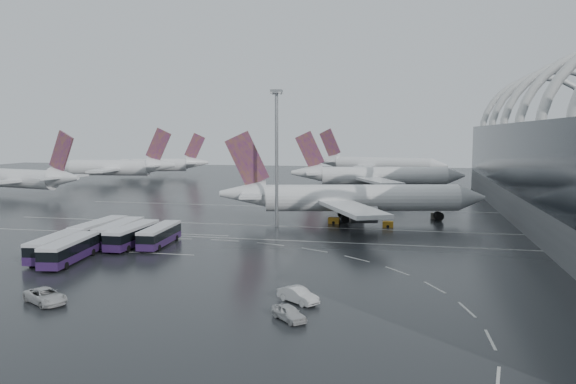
% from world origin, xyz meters
% --- Properties ---
extents(ground, '(420.00, 420.00, 0.00)m').
position_xyz_m(ground, '(0.00, 0.00, 0.00)').
color(ground, black).
rests_on(ground, ground).
extents(lane_marking_near, '(120.00, 0.25, 0.01)m').
position_xyz_m(lane_marking_near, '(0.00, -2.00, 0.01)').
color(lane_marking_near, beige).
rests_on(lane_marking_near, ground).
extents(lane_marking_mid, '(120.00, 0.25, 0.01)m').
position_xyz_m(lane_marking_mid, '(0.00, 12.00, 0.01)').
color(lane_marking_mid, beige).
rests_on(lane_marking_mid, ground).
extents(lane_marking_far, '(120.00, 0.25, 0.01)m').
position_xyz_m(lane_marking_far, '(0.00, 40.00, 0.01)').
color(lane_marking_far, beige).
rests_on(lane_marking_far, ground).
extents(bus_bay_line_south, '(28.00, 0.25, 0.01)m').
position_xyz_m(bus_bay_line_south, '(-24.00, -16.00, 0.01)').
color(bus_bay_line_south, beige).
rests_on(bus_bay_line_south, ground).
extents(bus_bay_line_north, '(28.00, 0.25, 0.01)m').
position_xyz_m(bus_bay_line_north, '(-24.00, 0.00, 0.01)').
color(bus_bay_line_north, beige).
rests_on(bus_bay_line_north, ground).
extents(airliner_main, '(54.00, 46.64, 18.43)m').
position_xyz_m(airliner_main, '(8.80, 21.04, 4.62)').
color(airliner_main, white).
rests_on(airliner_main, ground).
extents(airliner_gate_b, '(53.49, 47.31, 18.67)m').
position_xyz_m(airliner_gate_b, '(10.55, 81.89, 4.67)').
color(airliner_gate_b, white).
rests_on(airliner_gate_b, ground).
extents(airliner_gate_c, '(55.37, 50.33, 19.97)m').
position_xyz_m(airliner_gate_c, '(7.73, 140.47, 4.99)').
color(airliner_gate_c, white).
rests_on(airliner_gate_c, ground).
extents(jet_remote_west, '(42.87, 34.74, 18.74)m').
position_xyz_m(jet_remote_west, '(-86.97, 48.20, 4.84)').
color(jet_remote_west, white).
rests_on(jet_remote_west, ground).
extents(jet_remote_mid, '(45.88, 37.03, 19.96)m').
position_xyz_m(jet_remote_mid, '(-85.05, 97.33, 5.15)').
color(jet_remote_mid, white).
rests_on(jet_remote_mid, ground).
extents(jet_remote_far, '(40.86, 33.21, 18.08)m').
position_xyz_m(jet_remote_far, '(-80.90, 125.37, 4.67)').
color(jet_remote_far, white).
rests_on(jet_remote_far, ground).
extents(bus_row_near_a, '(3.44, 13.85, 3.40)m').
position_xyz_m(bus_row_near_a, '(-29.31, -9.37, 1.87)').
color(bus_row_near_a, '#2D143F').
rests_on(bus_row_near_a, ground).
extents(bus_row_near_b, '(4.14, 13.90, 3.37)m').
position_xyz_m(bus_row_near_b, '(-25.34, -9.93, 1.85)').
color(bus_row_near_b, '#2D143F').
rests_on(bus_row_near_b, ground).
extents(bus_row_near_c, '(3.33, 13.50, 3.32)m').
position_xyz_m(bus_row_near_c, '(-22.03, -11.81, 1.82)').
color(bus_row_near_c, '#2D143F').
rests_on(bus_row_near_c, ground).
extents(bus_row_near_d, '(3.87, 12.93, 3.14)m').
position_xyz_m(bus_row_near_d, '(-18.02, -10.39, 1.72)').
color(bus_row_near_d, '#2D143F').
rests_on(bus_row_near_d, ground).
extents(bus_row_far_a, '(4.62, 13.62, 3.29)m').
position_xyz_m(bus_row_far_a, '(-28.59, -21.87, 1.81)').
color(bus_row_far_a, '#2D143F').
rests_on(bus_row_far_a, ground).
extents(bus_row_far_b, '(4.74, 13.48, 3.25)m').
position_xyz_m(bus_row_far_b, '(-25.18, -23.90, 1.79)').
color(bus_row_far_b, '#2D143F').
rests_on(bus_row_far_b, ground).
extents(van_curve_a, '(6.29, 5.09, 1.59)m').
position_xyz_m(van_curve_a, '(-16.56, -41.49, 0.80)').
color(van_curve_a, '#BEBEBE').
rests_on(van_curve_a, ground).
extents(van_curve_b, '(4.29, 4.32, 1.48)m').
position_xyz_m(van_curve_b, '(9.73, -41.34, 0.74)').
color(van_curve_b, '#BEBEBE').
rests_on(van_curve_b, ground).
extents(van_curve_c, '(5.05, 4.31, 1.64)m').
position_xyz_m(van_curve_c, '(9.51, -35.61, 0.82)').
color(van_curve_c, '#BEBEBE').
rests_on(van_curve_c, ground).
extents(floodlight_mast, '(2.00, 2.00, 26.04)m').
position_xyz_m(floodlight_mast, '(-3.88, 11.14, 16.38)').
color(floodlight_mast, gray).
rests_on(floodlight_mast, ground).
extents(gse_cart_belly_a, '(2.01, 1.19, 1.10)m').
position_xyz_m(gse_cart_belly_a, '(17.05, 15.27, 0.55)').
color(gse_cart_belly_a, '#AF7417').
rests_on(gse_cart_belly_a, ground).
extents(gse_cart_belly_c, '(2.20, 1.30, 1.20)m').
position_xyz_m(gse_cart_belly_c, '(6.34, 17.47, 0.60)').
color(gse_cart_belly_c, '#AF7417').
rests_on(gse_cart_belly_c, ground).
extents(gse_cart_belly_d, '(2.33, 1.38, 1.27)m').
position_xyz_m(gse_cart_belly_d, '(26.59, 28.09, 0.64)').
color(gse_cart_belly_d, slate).
rests_on(gse_cart_belly_d, ground).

